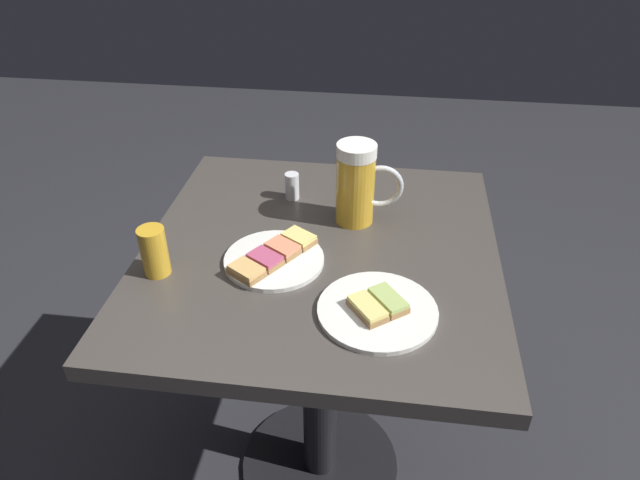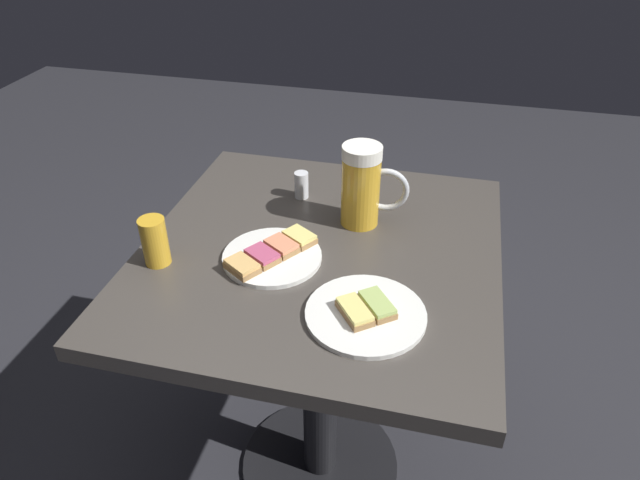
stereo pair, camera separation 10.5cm
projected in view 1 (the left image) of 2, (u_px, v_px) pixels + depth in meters
ground_plane at (320, 464)px, 1.66m from camera, size 6.00×6.00×0.00m
cafe_table at (320, 305)px, 1.32m from camera, size 0.75×0.78×0.76m
plate_near at (274, 258)px, 1.18m from camera, size 0.21×0.21×0.03m
plate_far at (377, 309)px, 1.05m from camera, size 0.22×0.22×0.03m
beer_mug at (358, 184)px, 1.26m from camera, size 0.15×0.09×0.19m
beer_glass_small at (154, 251)px, 1.13m from camera, size 0.05×0.05×0.10m
salt_shaker at (292, 186)px, 1.38m from camera, size 0.03×0.03×0.07m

